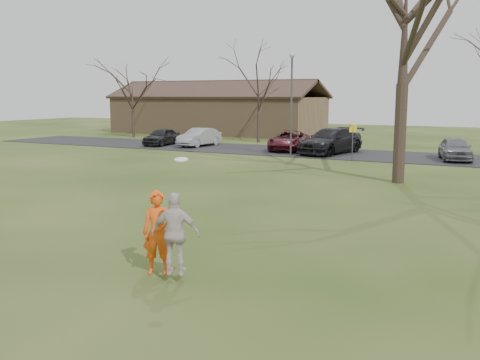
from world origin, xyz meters
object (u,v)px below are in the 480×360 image
Objects in this scene: car_0 at (162,137)px; building at (217,113)px; car_1 at (199,137)px; lamp_post at (292,91)px; car_4 at (455,148)px; car_2 at (289,141)px; catching_play at (176,234)px; car_3 at (331,141)px; player_defender at (158,232)px; big_tree at (405,15)px.

building reaches higher than car_0.
lamp_post is (8.26, -2.71, 3.28)m from car_1.
building is (-23.27, 13.45, 1.23)m from car_4.
car_1 is 14.07m from building.
car_1 is 17.54m from car_4.
catching_play reaches higher than car_2.
lamp_post reaches higher than car_2.
car_4 reaches higher than car_2.
catching_play is (-2.69, -24.50, 0.30)m from car_4.
catching_play reaches higher than car_3.
car_0 is at bearing 125.85° from catching_play.
car_4 is (3.33, 24.21, -0.19)m from player_defender.
lamp_post is at bearing 106.35° from catching_play.
player_defender is 28.64m from car_1.
lamp_post is (-9.27, -2.05, 3.27)m from car_4.
player_defender is 0.09× the size of building.
catching_play is 0.17× the size of big_tree.
car_2 is (6.98, 0.17, 0.00)m from car_1.
catching_play is at bearing -73.65° from lamp_post.
car_1 is 0.72× the size of car_3.
catching_play is 23.58m from lamp_post.
car_4 is (10.55, -0.83, 0.01)m from car_2.
lamp_post is at bearing 79.04° from player_defender.
car_4 is (20.42, -0.05, 0.03)m from car_0.
catching_play reaches higher than car_0.
car_3 is 20.65m from building.
car_1 is 10.08m from car_3.
lamp_post reaches higher than car_1.
player_defender is 16.01m from big_tree.
big_tree reaches higher than player_defender.
car_0 is 0.27× the size of big_tree.
lamp_post reaches higher than catching_play.
lamp_post is 11.38m from big_tree.
car_2 is 15.29m from big_tree.
car_1 is (-14.20, 24.87, -0.20)m from player_defender.
car_1 is at bearing -65.83° from building.
building reaches higher than car_1.
lamp_post is (-1.80, -2.26, 3.13)m from car_3.
car_3 reaches higher than car_0.
car_4 is at bearing 82.42° from big_tree.
lamp_post reaches higher than car_4.
catching_play is at bearing -55.12° from car_1.
catching_play is at bearing -95.41° from big_tree.
car_2 reaches higher than car_1.
car_0 is at bearing 99.20° from player_defender.
building is (-20.58, 37.95, 0.93)m from catching_play.
car_4 is 1.64× the size of catching_play.
catching_play is 0.12× the size of building.
car_2 is 3.15m from car_3.
lamp_post reaches higher than player_defender.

